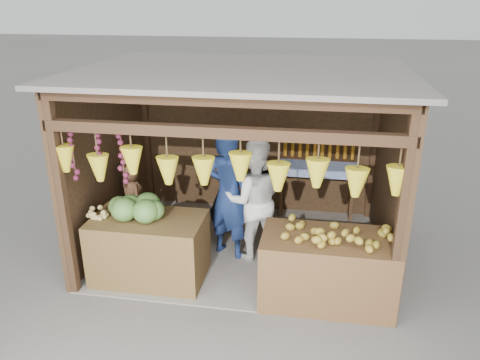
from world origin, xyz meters
name	(u,v)px	position (x,y,z in m)	size (l,w,h in m)	color
ground	(242,248)	(0.00, 0.00, 0.00)	(80.00, 80.00, 0.00)	#514F49
stall_structure	(240,143)	(-0.03, -0.04, 1.67)	(4.30, 3.30, 2.66)	slate
back_shelf	(318,169)	(1.05, 1.28, 0.87)	(1.25, 0.32, 1.32)	#382314
counter_left	(149,249)	(-1.08, -0.97, 0.44)	(1.45, 0.85, 0.88)	#483218
counter_right	(327,269)	(1.22, -1.08, 0.44)	(1.60, 0.85, 0.87)	#463017
stool	(135,232)	(-1.67, -0.04, 0.15)	(0.32, 0.32, 0.30)	black
man_standing	(229,195)	(-0.17, -0.18, 0.94)	(0.68, 0.45, 1.88)	navy
woman_standing	(254,200)	(0.19, -0.17, 0.88)	(0.86, 0.67, 1.76)	silver
vendor_seated	(132,194)	(-1.67, -0.04, 0.78)	(0.47, 0.31, 0.96)	brown
melon_pile	(139,207)	(-1.18, -0.97, 1.04)	(1.00, 0.50, 0.32)	#184E14
tanfruit_pile	(97,213)	(-1.72, -1.05, 0.94)	(0.34, 0.40, 0.13)	tan
mango_pile	(337,231)	(1.31, -1.12, 0.98)	(1.40, 0.64, 0.22)	#BB6518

